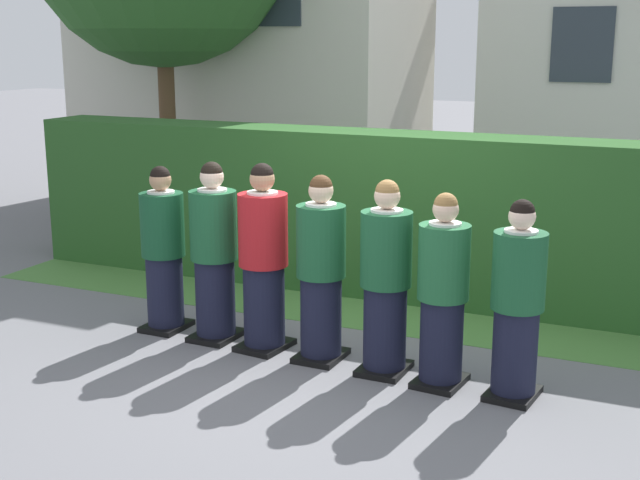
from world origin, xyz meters
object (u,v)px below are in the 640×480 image
student_front_row_0 (163,253)px  student_front_row_1 (214,256)px  student_front_row_4 (386,283)px  student_front_row_6 (517,305)px  student_front_row_5 (443,296)px  student_in_red_blazer (263,262)px  student_front_row_3 (321,273)px

student_front_row_0 → student_front_row_1: (0.57, -0.03, 0.04)m
student_front_row_4 → student_front_row_6: size_ratio=1.04×
student_front_row_1 → student_front_row_5: (2.17, -0.20, -0.04)m
student_front_row_0 → student_in_red_blazer: size_ratio=0.94×
student_front_row_5 → student_in_red_blazer: bearing=174.7°
student_in_red_blazer → student_front_row_5: 1.66m
student_front_row_4 → student_front_row_5: (0.50, -0.07, -0.03)m
student_front_row_1 → student_in_red_blazer: size_ratio=0.98×
student_front_row_3 → student_front_row_4: size_ratio=0.99×
student_in_red_blazer → student_front_row_0: bearing=175.8°
student_front_row_0 → student_front_row_5: student_front_row_0 is taller
student_front_row_0 → student_front_row_3: 1.66m
student_front_row_0 → student_front_row_3: (1.65, -0.11, 0.02)m
student_in_red_blazer → student_front_row_3: (0.57, -0.03, -0.03)m
student_front_row_1 → student_front_row_4: 1.68m
student_front_row_0 → student_front_row_1: 0.57m
student_front_row_0 → student_front_row_4: bearing=-4.2°
student_front_row_5 → student_front_row_6: student_front_row_5 is taller
student_front_row_1 → student_front_row_6: bearing=-4.3°
student_front_row_3 → student_front_row_4: 0.59m
student_front_row_1 → student_front_row_0: bearing=176.6°
student_front_row_3 → student_front_row_1: bearing=175.9°
student_in_red_blazer → student_front_row_3: 0.57m
student_front_row_5 → student_front_row_4: bearing=172.1°
student_in_red_blazer → student_front_row_4: 1.16m
student_front_row_5 → student_front_row_6: size_ratio=1.00×
student_front_row_1 → student_front_row_6: (2.75, -0.21, -0.04)m
student_front_row_6 → student_front_row_5: bearing=179.0°
student_front_row_0 → student_front_row_5: 2.75m
student_in_red_blazer → student_front_row_3: size_ratio=1.04×
student_front_row_0 → student_in_red_blazer: (1.09, -0.08, 0.05)m
student_in_red_blazer → student_front_row_5: student_in_red_blazer is taller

